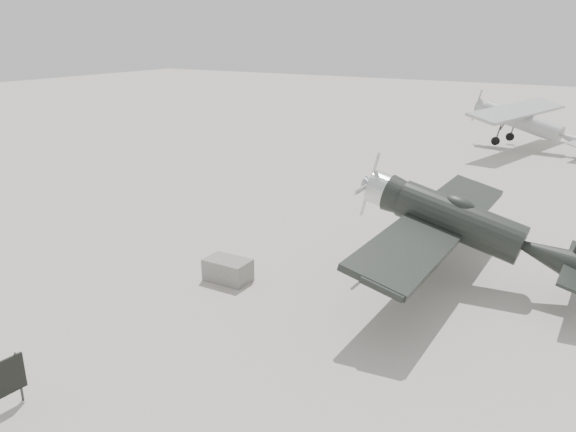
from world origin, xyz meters
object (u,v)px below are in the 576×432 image
Objects in this scene: equipment_block at (228,270)px; sign_board at (6,378)px; highwing_monoplane at (527,119)px; lowwing_monoplane at (471,226)px.

sign_board is (-0.13, -8.05, 0.38)m from equipment_block.
sign_board is (-4.90, -36.93, -1.40)m from highwing_monoplane.
equipment_block is at bearing 94.21° from sign_board.
lowwing_monoplane reaches higher than highwing_monoplane.
highwing_monoplane is at bearing 87.61° from sign_board.
highwing_monoplane is (-2.21, 24.67, 0.19)m from lowwing_monoplane.
equipment_block is 1.21× the size of sign_board.
lowwing_monoplane is 7.47× the size of equipment_block.
highwing_monoplane is at bearing 80.62° from equipment_block.
lowwing_monoplane is 9.02× the size of sign_board.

